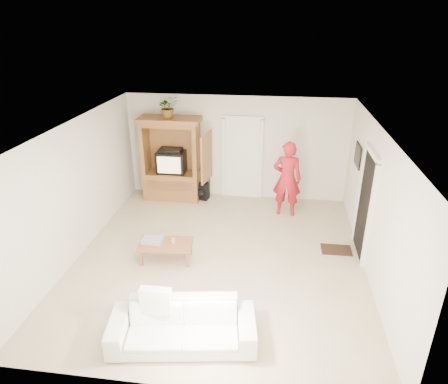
% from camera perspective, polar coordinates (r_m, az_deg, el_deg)
% --- Properties ---
extents(floor, '(6.00, 6.00, 0.00)m').
position_cam_1_polar(floor, '(7.90, -0.67, -9.41)').
color(floor, tan).
rests_on(floor, ground).
extents(ceiling, '(6.00, 6.00, 0.00)m').
position_cam_1_polar(ceiling, '(6.82, -0.78, 9.14)').
color(ceiling, white).
rests_on(ceiling, floor).
extents(wall_back, '(5.50, 0.00, 5.50)m').
position_cam_1_polar(wall_back, '(10.05, 1.79, 6.31)').
color(wall_back, silver).
rests_on(wall_back, floor).
extents(wall_front, '(5.50, 0.00, 5.50)m').
position_cam_1_polar(wall_front, '(4.76, -6.21, -16.01)').
color(wall_front, silver).
rests_on(wall_front, floor).
extents(wall_left, '(0.00, 6.00, 6.00)m').
position_cam_1_polar(wall_left, '(8.11, -20.32, 0.33)').
color(wall_left, silver).
rests_on(wall_left, floor).
extents(wall_right, '(0.00, 6.00, 6.00)m').
position_cam_1_polar(wall_right, '(7.42, 20.82, -1.97)').
color(wall_right, silver).
rests_on(wall_right, floor).
extents(armoire, '(1.82, 1.14, 2.10)m').
position_cam_1_polar(armoire, '(10.13, -7.36, 3.95)').
color(armoire, '#9C6130').
rests_on(armoire, floor).
extents(door_back, '(0.85, 0.05, 2.04)m').
position_cam_1_polar(door_back, '(10.09, 2.60, 4.71)').
color(door_back, white).
rests_on(door_back, floor).
extents(doorway_right, '(0.05, 0.90, 2.04)m').
position_cam_1_polar(doorway_right, '(8.05, 19.52, -1.90)').
color(doorway_right, black).
rests_on(doorway_right, floor).
extents(framed_picture, '(0.03, 0.60, 0.48)m').
position_cam_1_polar(framed_picture, '(9.03, 18.60, 4.99)').
color(framed_picture, black).
rests_on(framed_picture, wall_right).
extents(doormat, '(0.60, 0.40, 0.02)m').
position_cam_1_polar(doormat, '(8.44, 15.74, -7.94)').
color(doormat, '#382316').
rests_on(doormat, floor).
extents(plant, '(0.61, 0.60, 0.52)m').
position_cam_1_polar(plant, '(9.71, -8.00, 11.94)').
color(plant, '#4C7238').
rests_on(plant, armoire).
extents(man, '(0.68, 0.47, 1.79)m').
position_cam_1_polar(man, '(9.29, 9.00, 1.87)').
color(man, '#AB1621').
rests_on(man, floor).
extents(sofa, '(2.17, 1.11, 0.60)m').
position_cam_1_polar(sofa, '(6.01, -5.94, -18.46)').
color(sofa, silver).
rests_on(sofa, floor).
extents(coffee_table, '(1.06, 0.65, 0.38)m').
position_cam_1_polar(coffee_table, '(7.76, -8.33, -7.52)').
color(coffee_table, brown).
rests_on(coffee_table, floor).
extents(towel, '(0.39, 0.30, 0.08)m').
position_cam_1_polar(towel, '(7.78, -10.21, -6.79)').
color(towel, '#FB5368').
rests_on(towel, coffee_table).
extents(candle, '(0.08, 0.08, 0.10)m').
position_cam_1_polar(candle, '(7.71, -7.29, -6.81)').
color(candle, tan).
rests_on(candle, coffee_table).
extents(backpack_black, '(0.41, 0.31, 0.45)m').
position_cam_1_polar(backpack_black, '(10.21, -3.29, 0.13)').
color(backpack_black, black).
rests_on(backpack_black, floor).
extents(backpack_olive, '(0.42, 0.33, 0.74)m').
position_cam_1_polar(backpack_olive, '(10.35, -3.26, 1.34)').
color(backpack_olive, '#47442B').
rests_on(backpack_olive, floor).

